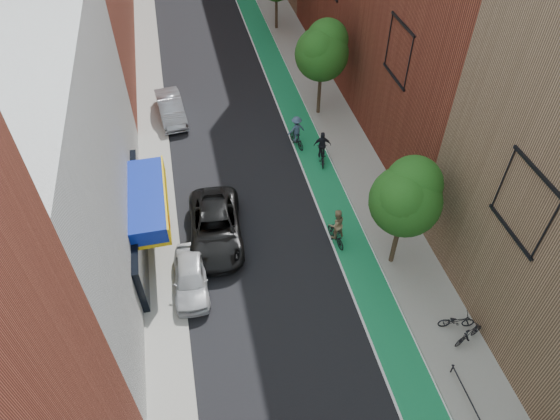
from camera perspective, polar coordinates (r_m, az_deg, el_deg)
bike_lane at (r=37.66m, az=1.12°, el=12.29°), size 2.00×68.00×0.01m
sidewalk_left at (r=36.93m, az=-14.41°, el=10.21°), size 2.00×68.00×0.15m
sidewalk_right at (r=38.21m, az=4.86°, el=12.77°), size 3.00×68.00×0.15m
building_left_white at (r=24.74m, az=-27.31°, el=4.12°), size 8.00×20.00×12.00m
tree_near at (r=23.41m, az=14.32°, el=1.53°), size 3.40×3.36×6.42m
tree_mid at (r=33.99m, az=4.88°, el=17.80°), size 3.55×3.53×6.74m
parked_car_white at (r=24.95m, az=-10.16°, el=-7.55°), size 1.87×4.21×1.41m
parked_car_black at (r=26.79m, az=-7.38°, el=-1.99°), size 3.20×6.15×1.65m
parked_car_silver at (r=36.30m, az=-12.37°, el=11.28°), size 2.10×4.84×1.55m
cyclist_lane_near at (r=26.48m, az=6.43°, el=-2.16°), size 1.02×1.80×2.21m
cyclist_lane_mid at (r=31.57m, az=4.85°, el=6.73°), size 1.14×1.89×2.18m
cyclist_lane_far at (r=32.78m, az=1.89°, el=8.77°), size 1.30×1.88×2.16m
parked_bike_mid at (r=24.33m, az=20.80°, el=-13.11°), size 1.72×1.03×1.00m
parked_bike_far at (r=24.62m, az=19.52°, el=-11.84°), size 1.75×0.89×0.88m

